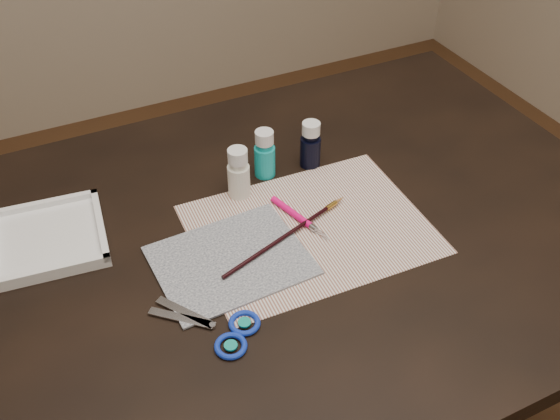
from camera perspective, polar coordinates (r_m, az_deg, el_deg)
name	(u,v)px	position (r m, az deg, el deg)	size (l,w,h in m)	color
table	(280,360)	(1.37, 0.00, -13.59)	(1.30, 0.90, 0.75)	black
paper	(310,229)	(1.09, 2.73, -1.73)	(0.40, 0.31, 0.00)	white
canvas	(231,260)	(1.03, -4.53, -4.61)	(0.24, 0.20, 0.00)	black
paint_bottle_white	(239,173)	(1.14, -3.81, 3.42)	(0.04, 0.04, 0.10)	white
paint_bottle_cyan	(265,154)	(1.18, -1.42, 5.18)	(0.04, 0.04, 0.10)	#13A9AD
paint_bottle_navy	(311,144)	(1.21, 2.81, 6.02)	(0.04, 0.04, 0.10)	black
paintbrush	(288,234)	(1.07, 0.73, -2.22)	(0.29, 0.01, 0.01)	black
craft_knife	(301,219)	(1.10, 1.89, -0.78)	(0.15, 0.01, 0.01)	#FB0A73
scissors	(201,325)	(0.95, -7.28, -10.41)	(0.19, 0.10, 0.01)	silver
palette_tray	(49,237)	(1.13, -20.40, -2.37)	(0.19, 0.19, 0.02)	white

